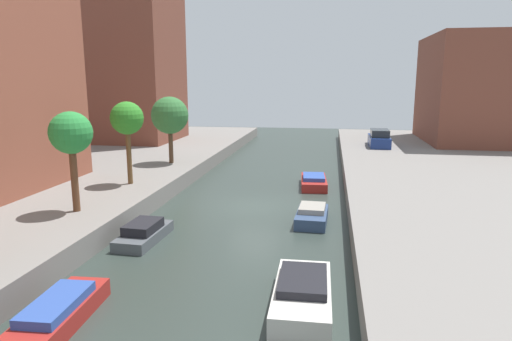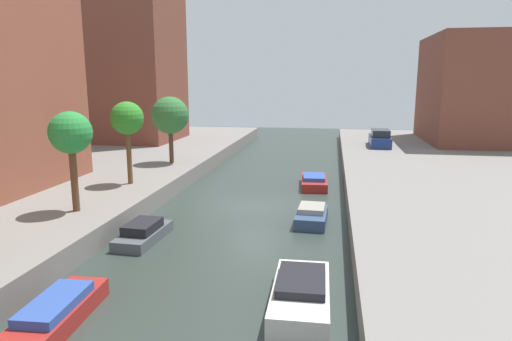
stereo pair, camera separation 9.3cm
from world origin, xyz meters
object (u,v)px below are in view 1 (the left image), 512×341
at_px(apartment_tower_far, 120,17).
at_px(moored_boat_left_2, 144,233).
at_px(street_tree_3, 170,116).
at_px(moored_boat_right_1, 302,294).
at_px(moored_boat_right_2, 312,215).
at_px(moored_boat_right_3, 314,181).
at_px(parked_car, 379,139).
at_px(moored_boat_left_1, 54,318).
at_px(street_tree_2, 127,120).
at_px(street_tree_1, 71,135).
at_px(low_block_right, 482,89).

xyz_separation_m(apartment_tower_far, moored_boat_left_2, (12.26, -24.54, -12.31)).
bearing_deg(apartment_tower_far, street_tree_3, -52.73).
xyz_separation_m(street_tree_3, moored_boat_right_1, (10.48, -17.56, -3.94)).
xyz_separation_m(street_tree_3, moored_boat_right_2, (10.41, -9.12, -4.00)).
relative_size(street_tree_3, moored_boat_left_2, 1.39).
bearing_deg(moored_boat_right_2, moored_boat_right_3, 91.58).
bearing_deg(parked_car, moored_boat_left_1, -110.73).
bearing_deg(street_tree_2, moored_boat_right_2, -12.85).
xyz_separation_m(parked_car, moored_boat_left_1, (-11.69, -30.88, -1.29)).
height_order(street_tree_1, street_tree_2, street_tree_2).
bearing_deg(parked_car, street_tree_3, -144.75).
distance_m(apartment_tower_far, low_block_right, 34.88).
relative_size(low_block_right, moored_boat_right_2, 3.91).
height_order(low_block_right, parked_car, low_block_right).
distance_m(parked_car, moored_boat_right_1, 28.97).
height_order(street_tree_1, moored_boat_right_3, street_tree_1).
bearing_deg(parked_car, moored_boat_right_3, -112.89).
bearing_deg(apartment_tower_far, moored_boat_left_1, -68.16).
bearing_deg(street_tree_3, street_tree_1, -90.00).
bearing_deg(street_tree_1, apartment_tower_far, 110.29).
bearing_deg(street_tree_1, moored_boat_left_1, -63.52).
bearing_deg(moored_boat_right_3, parked_car, 67.11).
bearing_deg(moored_boat_right_3, apartment_tower_far, 145.26).
bearing_deg(moored_boat_right_2, moored_boat_left_1, -121.43).
relative_size(street_tree_1, moored_boat_left_1, 0.99).
xyz_separation_m(apartment_tower_far, street_tree_1, (8.86, -23.95, -8.22)).
relative_size(parked_car, moored_boat_right_2, 1.48).
bearing_deg(street_tree_3, parked_car, 35.25).
xyz_separation_m(street_tree_2, moored_boat_left_1, (3.80, -13.19, -4.29)).
bearing_deg(moored_boat_left_1, low_block_right, 59.02).
bearing_deg(street_tree_3, moored_boat_right_1, -59.18).
height_order(low_block_right, moored_boat_left_1, low_block_right).
height_order(street_tree_1, moored_boat_left_2, street_tree_1).
relative_size(moored_boat_left_1, moored_boat_right_2, 1.47).
bearing_deg(street_tree_2, moored_boat_left_1, -73.93).
relative_size(street_tree_2, moored_boat_right_2, 1.51).
height_order(moored_boat_left_2, moored_boat_right_3, moored_boat_left_2).
height_order(moored_boat_left_1, moored_boat_right_3, moored_boat_left_1).
bearing_deg(moored_boat_right_1, street_tree_3, 120.82).
relative_size(street_tree_1, parked_car, 0.99).
distance_m(street_tree_1, parked_car, 28.08).
height_order(street_tree_1, moored_boat_left_1, street_tree_1).
relative_size(low_block_right, moored_boat_right_3, 3.08).
xyz_separation_m(apartment_tower_far, low_block_right, (34.00, 3.98, -6.70)).
xyz_separation_m(street_tree_2, street_tree_3, (0.00, 6.75, -0.30)).
xyz_separation_m(low_block_right, street_tree_3, (-25.14, -15.62, -1.62)).
bearing_deg(moored_boat_left_1, moored_boat_right_1, 19.57).
xyz_separation_m(street_tree_1, parked_car, (15.48, 23.25, -2.81)).
height_order(moored_boat_left_1, moored_boat_left_2, moored_boat_left_2).
relative_size(street_tree_3, moored_boat_right_1, 1.15).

